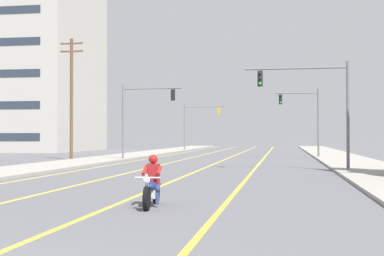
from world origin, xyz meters
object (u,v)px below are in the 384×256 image
(traffic_signal_near_right, at_px, (317,98))
(traffic_signal_mid_left, at_px, (196,120))
(traffic_signal_near_left, at_px, (140,110))
(traffic_signal_mid_right, at_px, (306,113))
(utility_pole_left_near, at_px, (72,95))
(motorcycle_with_rider, at_px, (152,186))

(traffic_signal_near_right, distance_m, traffic_signal_mid_left, 42.39)
(traffic_signal_near_left, height_order, traffic_signal_mid_right, same)
(traffic_signal_near_left, bearing_deg, traffic_signal_near_right, -41.33)
(traffic_signal_near_right, bearing_deg, traffic_signal_mid_left, 108.18)
(traffic_signal_mid_left, distance_m, utility_pole_left_near, 29.86)
(traffic_signal_mid_left, bearing_deg, motorcycle_with_rider, -82.34)
(traffic_signal_near_right, height_order, traffic_signal_mid_left, same)
(traffic_signal_near_left, bearing_deg, motorcycle_with_rider, -74.54)
(utility_pole_left_near, bearing_deg, motorcycle_with_rider, -64.07)
(traffic_signal_near_left, height_order, utility_pole_left_near, utility_pole_left_near)
(motorcycle_with_rider, xyz_separation_m, traffic_signal_near_right, (5.55, 16.73, 3.57))
(traffic_signal_mid_left, bearing_deg, traffic_signal_mid_right, -58.52)
(traffic_signal_mid_right, relative_size, utility_pole_left_near, 0.62)
(traffic_signal_near_left, relative_size, utility_pole_left_near, 0.62)
(motorcycle_with_rider, bearing_deg, utility_pole_left_near, 115.93)
(traffic_signal_mid_right, bearing_deg, traffic_signal_mid_left, 121.48)
(motorcycle_with_rider, distance_m, traffic_signal_mid_right, 35.81)
(traffic_signal_near_left, xyz_separation_m, traffic_signal_mid_right, (13.59, 6.63, -0.07))
(traffic_signal_near_right, bearing_deg, motorcycle_with_rider, -108.36)
(traffic_signal_mid_right, xyz_separation_m, traffic_signal_mid_left, (-13.36, 21.82, 0.10))
(traffic_signal_near_left, distance_m, traffic_signal_mid_right, 15.12)
(traffic_signal_mid_left, relative_size, utility_pole_left_near, 0.62)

